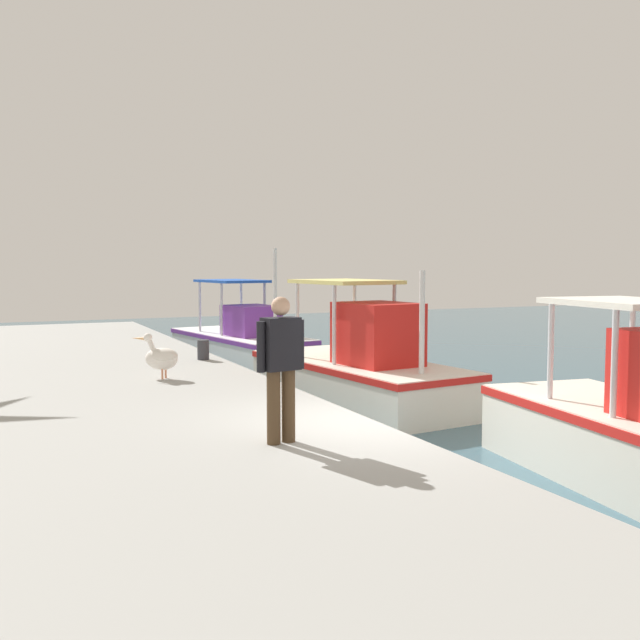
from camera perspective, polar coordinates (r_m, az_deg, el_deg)
The scene contains 5 objects.
fishing_boat_nearest at distance 22.47m, azimuth -6.19°, elevation -1.48°, with size 6.20×3.02×3.32m.
fishing_boat_second at distance 14.91m, azimuth 3.23°, elevation -3.97°, with size 5.69×2.80×2.77m.
pelican at distance 13.51m, azimuth -12.32°, elevation -2.83°, with size 0.80×0.84×0.82m.
fisherman_standing at distance 8.44m, azimuth -3.09°, elevation -3.34°, with size 0.31×0.62×1.71m.
mooring_bollard_nearest at distance 16.00m, azimuth -9.14°, elevation -2.32°, with size 0.25×0.25×0.43m, color #333338.
Camera 1 is at (8.43, -4.62, 2.90)m, focal length 40.82 mm.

